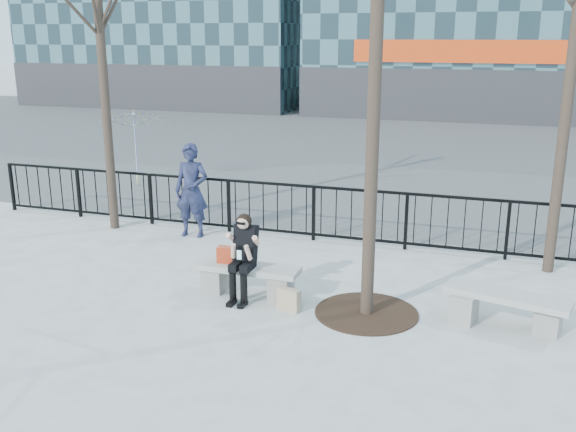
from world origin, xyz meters
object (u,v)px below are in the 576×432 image
(bench_main, at_px, (247,277))
(standing_man, at_px, (192,190))
(seated_woman, at_px, (243,258))
(bench_second, at_px, (506,306))

(bench_main, xyz_separation_m, standing_man, (-2.18, 2.51, 0.64))
(seated_woman, relative_size, standing_man, 0.72)
(bench_main, bearing_deg, seated_woman, -90.00)
(bench_second, height_order, seated_woman, seated_woman)
(bench_main, distance_m, standing_man, 3.39)
(bench_main, distance_m, bench_second, 3.81)
(bench_second, xyz_separation_m, standing_man, (-5.98, 2.43, 0.63))
(standing_man, bearing_deg, seated_woman, -56.43)
(bench_second, relative_size, seated_woman, 1.25)
(bench_main, xyz_separation_m, bench_second, (3.80, 0.09, 0.00))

